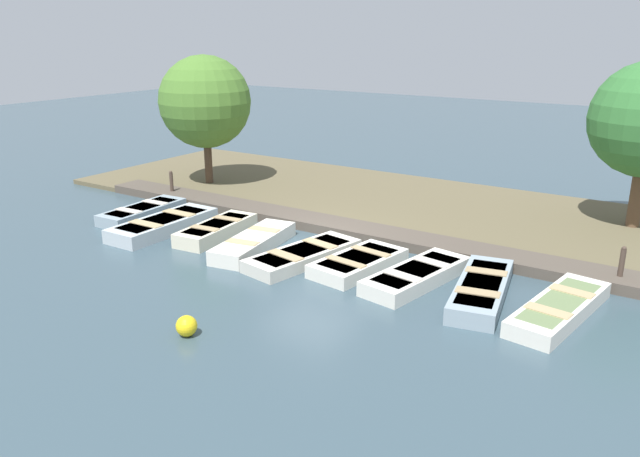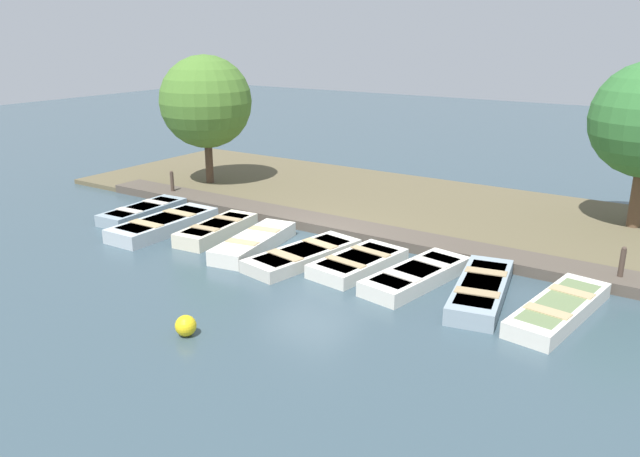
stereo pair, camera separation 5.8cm
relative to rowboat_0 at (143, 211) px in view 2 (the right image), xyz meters
The scene contains 16 objects.
ground_plane 6.19m from the rowboat_0, 96.14° to the left, with size 80.00×80.00×0.00m, color #384C56.
shore_bank 8.36m from the rowboat_0, 132.61° to the left, with size 8.00×24.00×0.17m.
dock_walkway 6.54m from the rowboat_0, 109.73° to the left, with size 1.15×19.00×0.28m.
rowboat_0 is the anchor object (origin of this frame).
rowboat_1 1.82m from the rowboat_0, 67.78° to the left, with size 3.52×1.27×0.43m.
rowboat_2 3.37m from the rowboat_0, 86.80° to the left, with size 2.93×1.24×0.43m.
rowboat_3 5.02m from the rowboat_0, 84.68° to the left, with size 3.34×1.47×0.43m.
rowboat_4 6.68m from the rowboat_0, 85.85° to the left, with size 3.51×1.77×0.35m.
rowboat_5 8.17m from the rowboat_0, 88.59° to the left, with size 2.83×1.62×0.37m.
rowboat_6 9.78m from the rowboat_0, 88.89° to the left, with size 3.35×1.63×0.39m.
rowboat_7 11.38m from the rowboat_0, 88.99° to the left, with size 3.57×1.66×0.42m.
rowboat_8 13.10m from the rowboat_0, 89.02° to the left, with size 3.57×1.49×0.38m.
mooring_post_near 2.39m from the rowboat_0, 157.59° to the right, with size 0.13×0.13×1.03m.
mooring_post_far 14.08m from the rowboat_0, 98.94° to the left, with size 0.13×0.13×1.03m.
buoy 8.79m from the rowboat_0, 53.79° to the left, with size 0.43×0.43×0.43m.
park_tree_far_left 5.34m from the rowboat_0, 166.51° to the right, with size 3.43×3.43×4.96m.
Camera 2 is at (13.75, 9.31, 5.84)m, focal length 35.00 mm.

